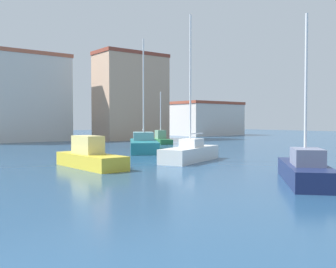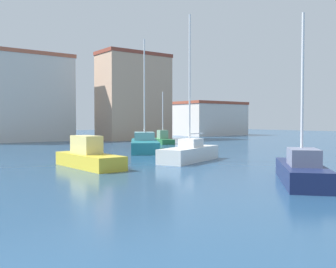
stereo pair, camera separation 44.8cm
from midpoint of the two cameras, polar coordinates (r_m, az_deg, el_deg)
water at (r=28.30m, az=-6.88°, el=-3.67°), size 160.00×160.00×0.00m
sailboat_green_center_channel at (r=46.94m, az=-1.38°, el=-0.73°), size 3.22×5.30×6.26m
sailboat_navy_outer_mooring at (r=18.41m, az=18.87°, el=-5.01°), size 5.67×5.37×7.56m
sailboat_white_distant_north at (r=26.59m, az=2.82°, el=-2.71°), size 6.23×4.04×9.97m
sailboat_teal_near_pier at (r=35.25m, az=-3.99°, el=-1.47°), size 6.41×8.29×10.09m
motorboat_yellow_behind_lamppost at (r=23.54m, az=-11.94°, el=-3.32°), size 1.91×5.80×1.88m
warehouse_block at (r=54.70m, az=-21.87°, el=5.10°), size 14.03×5.74×11.73m
harbor_office at (r=56.50m, az=-5.66°, el=5.51°), size 10.27×5.24×12.48m
yacht_club at (r=73.40m, az=5.20°, el=2.27°), size 12.63×9.16×6.22m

